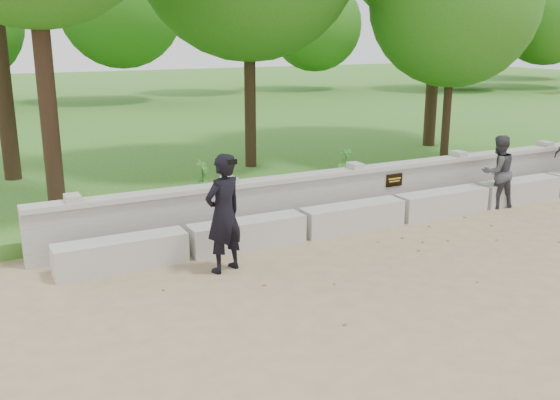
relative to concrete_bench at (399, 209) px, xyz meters
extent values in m
plane|color=tan|center=(0.00, -1.90, -0.22)|extent=(80.00, 80.00, 0.00)
cube|color=#375F1E|center=(0.00, 12.10, -0.10)|extent=(40.00, 22.00, 0.25)
cube|color=beige|center=(-5.00, 0.00, 0.00)|extent=(1.90, 0.45, 0.45)
cube|color=beige|center=(-3.00, 0.00, 0.00)|extent=(1.90, 0.45, 0.45)
cube|color=beige|center=(-1.00, 0.00, 0.00)|extent=(1.90, 0.45, 0.45)
cube|color=beige|center=(1.00, 0.00, 0.00)|extent=(1.90, 0.45, 0.45)
cube|color=beige|center=(3.00, 0.00, 0.00)|extent=(1.90, 0.45, 0.45)
cube|color=#BAB7AF|center=(0.00, 0.70, 0.18)|extent=(12.50, 0.25, 0.82)
cube|color=beige|center=(0.00, 0.70, 0.64)|extent=(12.50, 0.35, 0.08)
cube|color=black|center=(0.30, 0.56, 0.40)|extent=(0.36, 0.02, 0.24)
imported|color=black|center=(-3.71, -0.78, 0.63)|extent=(0.72, 0.60, 1.71)
cube|color=black|center=(-3.71, -1.12, 1.43)|extent=(0.14, 0.07, 0.07)
imported|color=#3C3C41|center=(2.27, -0.10, 0.48)|extent=(0.76, 0.63, 1.42)
cylinder|color=#382619|center=(-5.93, 5.71, 2.62)|extent=(0.35, 0.35, 5.20)
cylinder|color=#382619|center=(-5.53, 2.20, 2.18)|extent=(0.29, 0.29, 4.30)
cylinder|color=#382619|center=(-0.82, 4.55, 1.98)|extent=(0.26, 0.26, 3.91)
cylinder|color=#382619|center=(3.63, 2.91, 1.51)|extent=(0.20, 0.20, 2.96)
cylinder|color=#382619|center=(4.79, 4.82, 2.45)|extent=(0.33, 0.33, 4.84)
imported|color=#3D862D|center=(-2.65, 2.92, 0.35)|extent=(0.41, 0.39, 0.64)
imported|color=#3D862D|center=(-0.29, 1.40, 0.31)|extent=(0.39, 0.40, 0.57)
imported|color=#3D862D|center=(0.58, 2.67, 0.32)|extent=(0.39, 0.41, 0.59)
camera|label=1|loc=(-6.88, -8.57, 3.08)|focal=40.00mm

